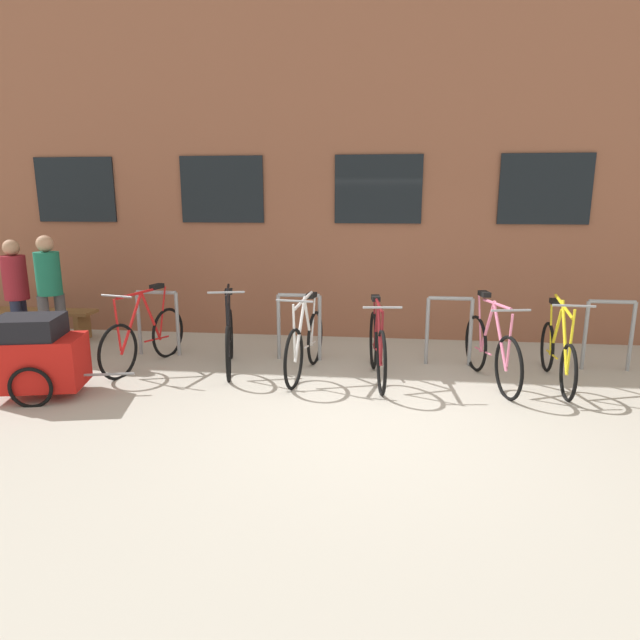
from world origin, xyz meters
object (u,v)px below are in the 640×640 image
object	(u,v)px
bike_trailer	(38,355)
wooden_bench	(38,317)
bicycle_red	(145,337)
bicycle_black	(229,339)
bicycle_yellow	(557,353)
bicycle_pink	(491,350)
person_browsing	(16,289)
person_by_bench	(50,289)
backpack	(54,340)
bicycle_white	(305,344)
bicycle_maroon	(377,347)

from	to	relation	value
bike_trailer	wooden_bench	size ratio (longest dim) A/B	0.81
bicycle_red	bicycle_black	size ratio (longest dim) A/B	1.03
bicycle_yellow	bicycle_pink	world-z (taller)	same
bicycle_pink	bike_trailer	bearing A→B (deg)	-168.22
bicycle_red	bike_trailer	xyz separation A→B (m)	(-0.69, -1.20, 0.09)
person_browsing	person_by_bench	bearing A→B (deg)	-15.26
bicycle_red	backpack	size ratio (longest dim) A/B	3.83
bicycle_red	bike_trailer	bearing A→B (deg)	-120.04
person_by_bench	wooden_bench	bearing A→B (deg)	132.53
bicycle_black	backpack	world-z (taller)	bicycle_black
bicycle_red	person_browsing	xyz separation A→B (m)	(-1.99, 0.35, 0.54)
bicycle_white	bicycle_black	size ratio (longest dim) A/B	1.05
bicycle_yellow	bicycle_red	bearing A→B (deg)	179.15
bicycle_white	bicycle_yellow	size ratio (longest dim) A/B	1.00
bicycle_black	wooden_bench	world-z (taller)	bicycle_black
backpack	person_by_bench	bearing A→B (deg)	-72.72
bicycle_pink	person_browsing	xyz separation A→B (m)	(-6.38, 0.49, 0.53)
bicycle_red	bicycle_pink	bearing A→B (deg)	-1.78
bicycle_white	bike_trailer	distance (m)	3.04
bicycle_yellow	bicycle_black	size ratio (longest dim) A/B	1.04
bicycle_black	person_by_bench	distance (m)	2.57
bicycle_red	bicycle_yellow	size ratio (longest dim) A/B	0.99
bike_trailer	bicycle_black	bearing A→B (deg)	34.93
bicycle_white	bicycle_black	world-z (taller)	bicycle_black
bicycle_black	person_by_bench	bearing A→B (deg)	177.34
bicycle_white	person_by_bench	size ratio (longest dim) A/B	1.01
backpack	bicycle_pink	bearing A→B (deg)	-25.23
bicycle_red	bicycle_pink	size ratio (longest dim) A/B	0.97
bicycle_red	backpack	distance (m)	1.54
bicycle_yellow	bicycle_black	bearing A→B (deg)	177.93
wooden_bench	bicycle_pink	bearing A→B (deg)	-11.06
bike_trailer	person_by_bench	world-z (taller)	person_by_bench
bicycle_white	backpack	world-z (taller)	bicycle_white
bicycle_pink	person_by_bench	size ratio (longest dim) A/B	1.02
bicycle_maroon	person_browsing	distance (m)	5.08
bicycle_red	bicycle_pink	xyz separation A→B (m)	(4.39, -0.14, 0.01)
person_by_bench	backpack	world-z (taller)	person_by_bench
bicycle_white	bicycle_red	distance (m)	2.14
person_by_bench	bicycle_black	bearing A→B (deg)	-2.66
bicycle_black	wooden_bench	distance (m)	3.57
bicycle_pink	backpack	distance (m)	5.91
bicycle_maroon	person_by_bench	distance (m)	4.47
bicycle_pink	bicycle_maroon	size ratio (longest dim) A/B	1.00
wooden_bench	bicycle_white	bearing A→B (deg)	-15.83
bike_trailer	wooden_bench	bearing A→B (deg)	123.80
bicycle_black	person_browsing	size ratio (longest dim) A/B	1.01
person_browsing	bicycle_maroon	bearing A→B (deg)	-5.89
bicycle_red	person_by_bench	distance (m)	1.51
bicycle_maroon	person_by_bench	xyz separation A→B (m)	(-4.41, 0.35, 0.58)
person_by_bench	bike_trailer	bearing A→B (deg)	-63.73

